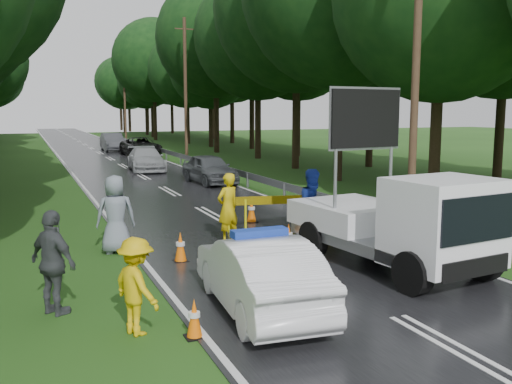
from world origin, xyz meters
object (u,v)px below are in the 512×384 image
work_truck (401,222)px  civilian (314,206)px  queue_car_first (210,169)px  queue_car_fourth (113,142)px  barrier (270,205)px  queue_car_second (146,159)px  queue_car_third (141,147)px  officer (228,208)px  police_sedan (259,274)px

work_truck → civilian: work_truck is taller
queue_car_first → queue_car_fourth: (-1.13, 23.96, 0.06)m
barrier → queue_car_second: (0.00, 18.09, -0.11)m
civilian → work_truck: bearing=-86.8°
barrier → queue_car_third: 28.99m
work_truck → officer: bearing=116.2°
officer → queue_car_fourth: bearing=-114.9°
police_sedan → civilian: 5.54m
barrier → civilian: (0.52, -1.75, 0.21)m
queue_car_second → work_truck: bearing=-83.1°
officer → queue_car_first: (3.31, 12.01, -0.23)m
queue_car_third → barrier: bearing=-96.8°
officer → barrier: bearing=-173.8°
officer → queue_car_first: size_ratio=0.45×
barrier → queue_car_third: bearing=97.4°
work_truck → queue_car_third: size_ratio=1.03×
civilian → queue_car_first: bearing=79.2°
queue_car_third → queue_car_fourth: queue_car_fourth is taller
officer → queue_car_fourth: officer is taller
civilian → queue_car_fourth: civilian is taller
barrier → queue_car_second: 18.09m
barrier → work_truck: bearing=-67.4°
police_sedan → civilian: (3.40, 4.36, 0.32)m
barrier → police_sedan: bearing=-104.3°
police_sedan → work_truck: bearing=-158.4°
officer → queue_car_second: bearing=-116.3°
police_sedan → officer: 5.43m
work_truck → civilian: (-0.49, 3.16, -0.10)m
civilian → officer: bearing=151.4°
police_sedan → work_truck: size_ratio=0.79×
barrier → queue_car_fourth: 35.13m
officer → queue_car_second: (1.61, 18.93, -0.26)m
barrier → queue_car_second: bearing=101.0°
civilian → queue_car_fourth: 36.88m
queue_car_first → queue_car_second: (-1.70, 6.92, -0.03)m
work_truck → barrier: size_ratio=2.11×
officer → queue_car_fourth: size_ratio=0.40×
police_sedan → barrier: (2.88, 6.11, 0.12)m
work_truck → barrier: 5.02m
officer → civilian: size_ratio=0.94×
work_truck → civilian: size_ratio=2.65×
queue_car_second → barrier: bearing=-85.6°
work_truck → queue_car_first: size_ratio=1.26×
police_sedan → queue_car_fourth: (3.45, 41.24, 0.09)m
police_sedan → queue_car_second: (2.88, 24.20, 0.00)m
queue_car_first → queue_car_third: bearing=85.7°
queue_car_third → queue_car_first: bearing=-93.6°
civilian → queue_car_fourth: bearing=84.4°
queue_car_first → queue_car_fourth: 23.99m
barrier → queue_car_first: 11.30m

